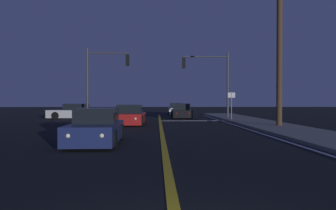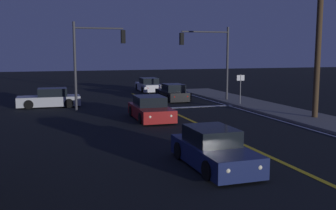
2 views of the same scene
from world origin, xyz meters
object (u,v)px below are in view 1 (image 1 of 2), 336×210
traffic_signal_near_right (211,74)px  traffic_signal_far_left (102,73)px  car_mid_block_black (181,112)px  street_sign_corner (231,101)px  car_following_oncoming_white (177,109)px  car_lead_oncoming_silver (74,112)px  car_parked_curb_red (130,116)px  utility_pole_right (279,45)px  car_distant_tail_navy (96,128)px

traffic_signal_near_right → traffic_signal_far_left: 9.32m
car_mid_block_black → traffic_signal_far_left: bearing=-153.3°
traffic_signal_far_left → street_sign_corner: bearing=-7.7°
car_following_oncoming_white → car_lead_oncoming_silver: 12.96m
car_mid_block_black → car_parked_curb_red: same height
traffic_signal_near_right → traffic_signal_far_left: bearing=8.6°
car_following_oncoming_white → utility_pole_right: (4.99, -18.93, 4.33)m
car_mid_block_black → car_following_oncoming_white: same height
car_lead_oncoming_silver → street_sign_corner: 13.77m
traffic_signal_far_left → utility_pole_right: bearing=-34.0°
car_parked_curb_red → car_lead_oncoming_silver: 9.07m
car_following_oncoming_white → street_sign_corner: size_ratio=1.98×
car_lead_oncoming_silver → utility_pole_right: size_ratio=0.46×
street_sign_corner → utility_pole_right: bearing=-77.9°
car_following_oncoming_white → car_parked_curb_red: size_ratio=1.01×
car_mid_block_black → car_parked_curb_red: size_ratio=0.98×
car_following_oncoming_white → utility_pole_right: utility_pole_right is taller
car_parked_curb_red → street_sign_corner: size_ratio=1.96×
traffic_signal_near_right → street_sign_corner: size_ratio=2.54×
car_distant_tail_navy → car_lead_oncoming_silver: bearing=-74.3°
utility_pole_right → street_sign_corner: bearing=102.1°
car_following_oncoming_white → car_lead_oncoming_silver: (-9.63, -8.67, -0.00)m
car_distant_tail_navy → car_parked_curb_red: bearing=-93.4°
car_parked_curb_red → street_sign_corner: street_sign_corner is taller
car_mid_block_black → utility_pole_right: (5.02, -11.22, 4.33)m
traffic_signal_near_right → utility_pole_right: bearing=105.2°
car_parked_curb_red → traffic_signal_near_right: traffic_signal_near_right is taller
car_following_oncoming_white → traffic_signal_near_right: traffic_signal_near_right is taller
car_parked_curb_red → car_following_oncoming_white: bearing=-103.1°
car_distant_tail_navy → car_following_oncoming_white: bearing=-100.7°
traffic_signal_near_right → utility_pole_right: size_ratio=0.61×
street_sign_corner → car_mid_block_black: bearing=127.6°
car_mid_block_black → car_lead_oncoming_silver: same height
car_lead_oncoming_silver → car_distant_tail_navy: bearing=-162.5°
utility_pole_right → street_sign_corner: utility_pole_right is taller
car_parked_curb_red → traffic_signal_far_left: traffic_signal_far_left is taller
car_following_oncoming_white → traffic_signal_far_left: size_ratio=0.77×
car_parked_curb_red → street_sign_corner: bearing=-154.3°
street_sign_corner → car_following_oncoming_white: bearing=106.1°
car_lead_oncoming_silver → traffic_signal_near_right: (12.08, -0.94, 3.32)m
car_following_oncoming_white → street_sign_corner: 12.95m
car_distant_tail_navy → traffic_signal_far_left: traffic_signal_far_left is taller
traffic_signal_near_right → traffic_signal_far_left: size_ratio=0.99×
car_following_oncoming_white → car_distant_tail_navy: same height
car_mid_block_black → car_lead_oncoming_silver: (-9.60, -0.96, 0.00)m
car_mid_block_black → car_distant_tail_navy: (-4.56, -18.14, -0.00)m
car_mid_block_black → street_sign_corner: (3.62, -4.70, 0.97)m
car_lead_oncoming_silver → car_following_oncoming_white: bearing=-46.9°
car_parked_curb_red → street_sign_corner: 8.51m
car_following_oncoming_white → traffic_signal_near_right: bearing=-74.2°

